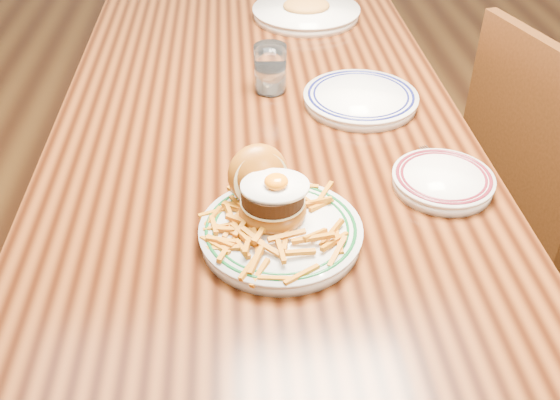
{
  "coord_description": "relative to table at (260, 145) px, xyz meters",
  "views": [
    {
      "loc": [
        -0.04,
        -1.17,
        1.4
      ],
      "look_at": [
        0.01,
        -0.4,
        0.82
      ],
      "focal_mm": 40.0,
      "sensor_mm": 36.0,
      "label": 1
    }
  ],
  "objects": [
    {
      "name": "rear_plate",
      "position": [
        0.22,
        0.01,
        0.1
      ],
      "size": [
        0.25,
        0.25,
        0.03
      ],
      "rotation": [
        0.0,
        0.0,
        0.34
      ],
      "color": "silver",
      "rests_on": "table"
    },
    {
      "name": "table",
      "position": [
        0.0,
        0.0,
        0.0
      ],
      "size": [
        0.85,
        1.6,
        0.75
      ],
      "color": "black",
      "rests_on": "floor"
    },
    {
      "name": "main_plate",
      "position": [
        0.01,
        -0.41,
        0.12
      ],
      "size": [
        0.26,
        0.28,
        0.13
      ],
      "rotation": [
        0.0,
        0.0,
        0.34
      ],
      "color": "silver",
      "rests_on": "table"
    },
    {
      "name": "side_plate",
      "position": [
        0.31,
        -0.3,
        0.1
      ],
      "size": [
        0.18,
        0.19,
        0.03
      ],
      "rotation": [
        0.0,
        0.0,
        -0.43
      ],
      "color": "silver",
      "rests_on": "table"
    },
    {
      "name": "water_glass",
      "position": [
        0.03,
        0.09,
        0.13
      ],
      "size": [
        0.07,
        0.07,
        0.11
      ],
      "color": "white",
      "rests_on": "table"
    },
    {
      "name": "floor",
      "position": [
        0.0,
        0.0,
        -0.66
      ],
      "size": [
        6.0,
        6.0,
        0.0
      ],
      "primitive_type": "plane",
      "color": "black",
      "rests_on": "ground"
    },
    {
      "name": "far_plate",
      "position": [
        0.16,
        0.52,
        0.11
      ],
      "size": [
        0.3,
        0.3,
        0.05
      ],
      "rotation": [
        0.0,
        0.0,
        -0.42
      ],
      "color": "silver",
      "rests_on": "table"
    },
    {
      "name": "chair_right",
      "position": [
        0.72,
        0.04,
        -0.19
      ],
      "size": [
        0.51,
        0.51,
        0.88
      ],
      "rotation": [
        0.0,
        0.0,
        3.41
      ],
      "color": "#43220E",
      "rests_on": "floor"
    }
  ]
}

